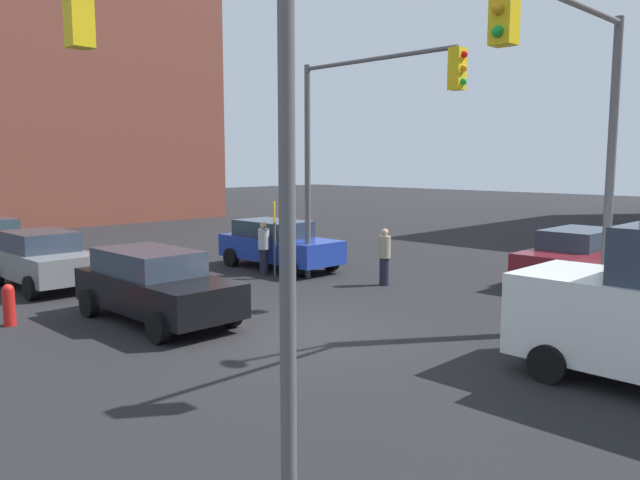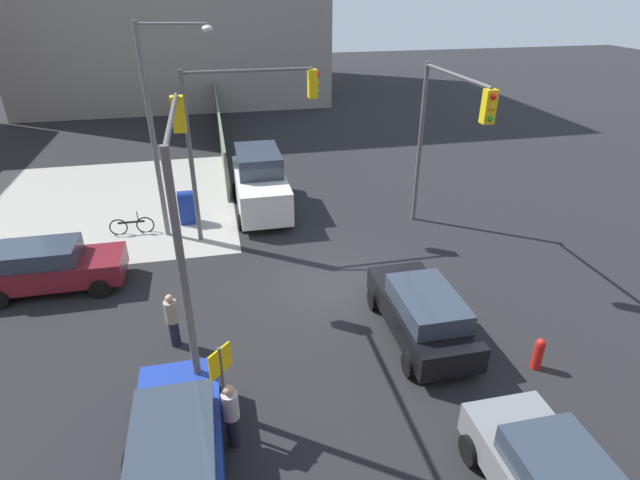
{
  "view_description": "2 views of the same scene",
  "coord_description": "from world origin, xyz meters",
  "px_view_note": "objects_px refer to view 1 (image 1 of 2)",
  "views": [
    {
      "loc": [
        9.36,
        -8.9,
        3.62
      ],
      "look_at": [
        -1.67,
        2.19,
        1.64
      ],
      "focal_mm": 35.0,
      "sensor_mm": 36.0,
      "label": 1
    },
    {
      "loc": [
        -13.79,
        3.58,
        9.18
      ],
      "look_at": [
        -0.42,
        0.69,
        2.04
      ],
      "focal_mm": 28.0,
      "sensor_mm": 36.0,
      "label": 2
    }
  ],
  "objects_px": {
    "traffic_signal_nw_corner": "(361,125)",
    "pedestrian_waiting": "(264,247)",
    "fire_hydrant": "(9,304)",
    "pedestrian_crossing": "(384,256)",
    "coupe_maroon": "(575,256)",
    "hatchback_black": "(155,284)",
    "traffic_signal_ne_corner": "(576,107)",
    "bicycle_at_crosswalk": "(293,254)",
    "traffic_signal_se_corner": "(182,81)",
    "sedan_gray": "(44,259)",
    "coupe_blue": "(278,244)"
  },
  "relations": [
    {
      "from": "sedan_gray",
      "to": "pedestrian_crossing",
      "type": "relative_size",
      "value": 2.27
    },
    {
      "from": "sedan_gray",
      "to": "pedestrian_waiting",
      "type": "relative_size",
      "value": 2.22
    },
    {
      "from": "traffic_signal_nw_corner",
      "to": "fire_hydrant",
      "type": "distance_m",
      "value": 10.0
    },
    {
      "from": "traffic_signal_ne_corner",
      "to": "traffic_signal_se_corner",
      "type": "bearing_deg",
      "value": -105.04
    },
    {
      "from": "traffic_signal_se_corner",
      "to": "coupe_maroon",
      "type": "distance_m",
      "value": 14.3
    },
    {
      "from": "traffic_signal_se_corner",
      "to": "pedestrian_waiting",
      "type": "height_order",
      "value": "traffic_signal_se_corner"
    },
    {
      "from": "bicycle_at_crosswalk",
      "to": "coupe_maroon",
      "type": "bearing_deg",
      "value": 20.7
    },
    {
      "from": "traffic_signal_nw_corner",
      "to": "sedan_gray",
      "type": "bearing_deg",
      "value": -134.28
    },
    {
      "from": "fire_hydrant",
      "to": "coupe_maroon",
      "type": "height_order",
      "value": "coupe_maroon"
    },
    {
      "from": "traffic_signal_se_corner",
      "to": "coupe_maroon",
      "type": "relative_size",
      "value": 1.47
    },
    {
      "from": "traffic_signal_nw_corner",
      "to": "pedestrian_waiting",
      "type": "height_order",
      "value": "traffic_signal_nw_corner"
    },
    {
      "from": "coupe_maroon",
      "to": "hatchback_black",
      "type": "xyz_separation_m",
      "value": [
        -4.98,
        -10.98,
        0.0
      ]
    },
    {
      "from": "traffic_signal_nw_corner",
      "to": "hatchback_black",
      "type": "bearing_deg",
      "value": -96.76
    },
    {
      "from": "traffic_signal_ne_corner",
      "to": "fire_hydrant",
      "type": "height_order",
      "value": "traffic_signal_ne_corner"
    },
    {
      "from": "sedan_gray",
      "to": "pedestrian_waiting",
      "type": "height_order",
      "value": "pedestrian_waiting"
    },
    {
      "from": "traffic_signal_nw_corner",
      "to": "coupe_blue",
      "type": "height_order",
      "value": "traffic_signal_nw_corner"
    },
    {
      "from": "traffic_signal_nw_corner",
      "to": "bicycle_at_crosswalk",
      "type": "xyz_separation_m",
      "value": [
        -4.45,
        1.5,
        -4.29
      ]
    },
    {
      "from": "hatchback_black",
      "to": "pedestrian_waiting",
      "type": "relative_size",
      "value": 2.63
    },
    {
      "from": "traffic_signal_nw_corner",
      "to": "fire_hydrant",
      "type": "relative_size",
      "value": 6.91
    },
    {
      "from": "fire_hydrant",
      "to": "pedestrian_waiting",
      "type": "height_order",
      "value": "pedestrian_waiting"
    },
    {
      "from": "fire_hydrant",
      "to": "pedestrian_crossing",
      "type": "distance_m",
      "value": 9.87
    },
    {
      "from": "traffic_signal_se_corner",
      "to": "bicycle_at_crosswalk",
      "type": "relative_size",
      "value": 3.71
    },
    {
      "from": "pedestrian_waiting",
      "to": "fire_hydrant",
      "type": "bearing_deg",
      "value": 42.38
    },
    {
      "from": "traffic_signal_se_corner",
      "to": "traffic_signal_ne_corner",
      "type": "height_order",
      "value": "same"
    },
    {
      "from": "pedestrian_crossing",
      "to": "pedestrian_waiting",
      "type": "distance_m",
      "value": 4.05
    },
    {
      "from": "coupe_blue",
      "to": "traffic_signal_nw_corner",
      "type": "bearing_deg",
      "value": -6.01
    },
    {
      "from": "traffic_signal_ne_corner",
      "to": "coupe_maroon",
      "type": "xyz_separation_m",
      "value": [
        -2.61,
        6.65,
        -3.75
      ]
    },
    {
      "from": "fire_hydrant",
      "to": "pedestrian_waiting",
      "type": "distance_m",
      "value": 8.05
    },
    {
      "from": "traffic_signal_ne_corner",
      "to": "sedan_gray",
      "type": "relative_size",
      "value": 1.71
    },
    {
      "from": "traffic_signal_nw_corner",
      "to": "fire_hydrant",
      "type": "height_order",
      "value": "traffic_signal_nw_corner"
    },
    {
      "from": "fire_hydrant",
      "to": "sedan_gray",
      "type": "xyz_separation_m",
      "value": [
        -3.68,
        2.21,
        0.36
      ]
    },
    {
      "from": "fire_hydrant",
      "to": "hatchback_black",
      "type": "xyz_separation_m",
      "value": [
        1.91,
        2.51,
        0.36
      ]
    },
    {
      "from": "traffic_signal_se_corner",
      "to": "coupe_maroon",
      "type": "xyz_separation_m",
      "value": [
        -0.7,
        13.78,
        -3.76
      ]
    },
    {
      "from": "pedestrian_crossing",
      "to": "bicycle_at_crosswalk",
      "type": "distance_m",
      "value": 4.9
    },
    {
      "from": "sedan_gray",
      "to": "bicycle_at_crosswalk",
      "type": "relative_size",
      "value": 2.17
    },
    {
      "from": "traffic_signal_se_corner",
      "to": "traffic_signal_ne_corner",
      "type": "distance_m",
      "value": 7.38
    },
    {
      "from": "coupe_blue",
      "to": "coupe_maroon",
      "type": "bearing_deg",
      "value": 27.79
    },
    {
      "from": "coupe_blue",
      "to": "pedestrian_crossing",
      "type": "height_order",
      "value": "pedestrian_crossing"
    },
    {
      "from": "hatchback_black",
      "to": "pedestrian_waiting",
      "type": "bearing_deg",
      "value": 116.27
    },
    {
      "from": "fire_hydrant",
      "to": "pedestrian_waiting",
      "type": "bearing_deg",
      "value": 95.71
    },
    {
      "from": "coupe_maroon",
      "to": "bicycle_at_crosswalk",
      "type": "bearing_deg",
      "value": -159.3
    },
    {
      "from": "sedan_gray",
      "to": "bicycle_at_crosswalk",
      "type": "xyz_separation_m",
      "value": [
        1.88,
        7.99,
        -0.49
      ]
    },
    {
      "from": "traffic_signal_ne_corner",
      "to": "pedestrian_crossing",
      "type": "xyz_separation_m",
      "value": [
        -6.5,
        2.57,
        -3.73
      ]
    },
    {
      "from": "sedan_gray",
      "to": "bicycle_at_crosswalk",
      "type": "distance_m",
      "value": 8.22
    },
    {
      "from": "traffic_signal_se_corner",
      "to": "traffic_signal_ne_corner",
      "type": "relative_size",
      "value": 1.0
    },
    {
      "from": "traffic_signal_ne_corner",
      "to": "coupe_blue",
      "type": "height_order",
      "value": "traffic_signal_ne_corner"
    },
    {
      "from": "traffic_signal_ne_corner",
      "to": "bicycle_at_crosswalk",
      "type": "relative_size",
      "value": 3.71
    },
    {
      "from": "bicycle_at_crosswalk",
      "to": "pedestrian_crossing",
      "type": "bearing_deg",
      "value": -9.46
    },
    {
      "from": "traffic_signal_ne_corner",
      "to": "sedan_gray",
      "type": "distance_m",
      "value": 14.46
    },
    {
      "from": "traffic_signal_ne_corner",
      "to": "hatchback_black",
      "type": "xyz_separation_m",
      "value": [
        -7.59,
        -4.33,
        -3.75
      ]
    }
  ]
}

